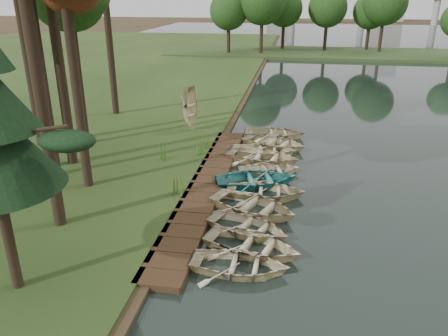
% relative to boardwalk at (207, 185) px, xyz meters
% --- Properties ---
extents(ground, '(300.00, 300.00, 0.00)m').
position_rel_boardwalk_xyz_m(ground, '(1.60, 0.00, -0.15)').
color(ground, '#3D2F1D').
extents(boardwalk, '(1.60, 16.00, 0.30)m').
position_rel_boardwalk_xyz_m(boardwalk, '(0.00, 0.00, 0.00)').
color(boardwalk, '#3A2716').
rests_on(boardwalk, ground).
extents(peninsula, '(50.00, 14.00, 0.45)m').
position_rel_boardwalk_xyz_m(peninsula, '(9.60, 50.00, 0.08)').
color(peninsula, '#30451E').
rests_on(peninsula, ground).
extents(far_trees, '(45.60, 5.60, 8.80)m').
position_rel_boardwalk_xyz_m(far_trees, '(6.27, 50.00, 6.28)').
color(far_trees, black).
rests_on(far_trees, peninsula).
extents(building_b, '(8.00, 8.00, 12.00)m').
position_rel_boardwalk_xyz_m(building_b, '(-3.40, 145.00, 5.85)').
color(building_b, '#A5A5A0').
rests_on(building_b, ground).
extents(rowboat_0, '(3.40, 2.48, 0.69)m').
position_rel_boardwalk_xyz_m(rowboat_0, '(2.42, -6.47, 0.25)').
color(rowboat_0, beige).
rests_on(rowboat_0, water).
extents(rowboat_1, '(4.14, 3.44, 0.74)m').
position_rel_boardwalk_xyz_m(rowboat_1, '(2.71, -5.23, 0.27)').
color(rowboat_1, beige).
rests_on(rowboat_1, water).
extents(rowboat_2, '(3.98, 3.45, 0.69)m').
position_rel_boardwalk_xyz_m(rowboat_2, '(2.41, -3.93, 0.24)').
color(rowboat_2, beige).
rests_on(rowboat_2, water).
extents(rowboat_3, '(4.65, 4.07, 0.80)m').
position_rel_boardwalk_xyz_m(rowboat_3, '(2.43, -2.21, 0.30)').
color(rowboat_3, beige).
rests_on(rowboat_3, water).
extents(rowboat_4, '(3.67, 2.70, 0.74)m').
position_rel_boardwalk_xyz_m(rowboat_4, '(2.84, -0.64, 0.27)').
color(rowboat_4, beige).
rests_on(rowboat_4, water).
extents(rowboat_5, '(4.61, 3.89, 0.81)m').
position_rel_boardwalk_xyz_m(rowboat_5, '(2.31, 0.56, 0.31)').
color(rowboat_5, teal).
rests_on(rowboat_5, water).
extents(rowboat_6, '(3.69, 3.07, 0.66)m').
position_rel_boardwalk_xyz_m(rowboat_6, '(2.82, 2.08, 0.23)').
color(rowboat_6, beige).
rests_on(rowboat_6, water).
extents(rowboat_7, '(4.54, 3.66, 0.83)m').
position_rel_boardwalk_xyz_m(rowboat_7, '(2.34, 3.73, 0.32)').
color(rowboat_7, beige).
rests_on(rowboat_7, water).
extents(rowboat_8, '(3.83, 2.81, 0.77)m').
position_rel_boardwalk_xyz_m(rowboat_8, '(2.32, 4.82, 0.29)').
color(rowboat_8, beige).
rests_on(rowboat_8, water).
extents(rowboat_9, '(4.66, 4.03, 0.81)m').
position_rel_boardwalk_xyz_m(rowboat_9, '(2.82, 6.26, 0.31)').
color(rowboat_9, beige).
rests_on(rowboat_9, water).
extents(rowboat_10, '(4.15, 3.16, 0.80)m').
position_rel_boardwalk_xyz_m(rowboat_10, '(2.77, 8.18, 0.30)').
color(rowboat_10, beige).
rests_on(rowboat_10, water).
extents(stored_rowboat, '(3.36, 2.81, 0.60)m').
position_rel_boardwalk_xyz_m(stored_rowboat, '(-2.69, 8.19, 0.45)').
color(stored_rowboat, beige).
rests_on(stored_rowboat, bank).
extents(reeds_0, '(0.60, 0.60, 1.00)m').
position_rel_boardwalk_xyz_m(reeds_0, '(-1.00, -1.40, 0.65)').
color(reeds_0, '#3F661E').
rests_on(reeds_0, bank).
extents(reeds_1, '(0.60, 0.60, 0.99)m').
position_rel_boardwalk_xyz_m(reeds_1, '(-2.87, 2.57, 0.65)').
color(reeds_1, '#3F661E').
rests_on(reeds_1, bank).
extents(reeds_2, '(0.60, 0.60, 1.08)m').
position_rel_boardwalk_xyz_m(reeds_2, '(-1.16, 3.58, 0.69)').
color(reeds_2, '#3F661E').
rests_on(reeds_2, bank).
extents(reeds_3, '(0.60, 0.60, 0.87)m').
position_rel_boardwalk_xyz_m(reeds_3, '(-1.00, 4.81, 0.59)').
color(reeds_3, '#3F661E').
rests_on(reeds_3, bank).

